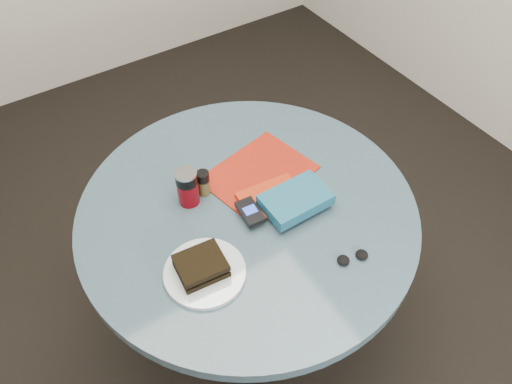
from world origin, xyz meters
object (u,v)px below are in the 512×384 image
pepper_grinder (204,183)px  red_book (271,198)px  plate (205,273)px  magazine (259,174)px  headphones (353,257)px  table (248,240)px  novel (296,200)px  soda_can (188,187)px  mp3_player (250,212)px  sandwich (201,266)px

pepper_grinder → red_book: (0.15, -0.14, -0.03)m
plate → magazine: size_ratio=0.69×
red_book → headphones: size_ratio=1.91×
table → pepper_grinder: size_ratio=11.69×
pepper_grinder → novel: (0.19, -0.20, -0.00)m
pepper_grinder → novel: size_ratio=0.45×
soda_can → headphones: bearing=-57.5°
soda_can → novel: 0.31m
table → mp3_player: size_ratio=10.01×
table → headphones: size_ratio=10.55×
soda_can → sandwich: bearing=-110.6°
soda_can → red_book: 0.25m
magazine → headphones: (0.04, -0.40, 0.01)m
plate → mp3_player: bearing=25.0°
pepper_grinder → plate: bearing=-118.9°
sandwich → headphones: 0.40m
plate → sandwich: bearing=127.9°
red_book → novel: 0.08m
red_book → novel: bearing=-51.5°
magazine → red_book: (-0.03, -0.11, 0.01)m
pepper_grinder → mp3_player: pepper_grinder is taller
plate → novel: 0.34m
mp3_player → pepper_grinder: bearing=111.6°
headphones → magazine: bearing=95.2°
soda_can → headphones: 0.50m
plate → mp3_player: (0.20, 0.09, 0.02)m
magazine → mp3_player: 0.18m
mp3_player → red_book: bearing=14.4°
novel → mp3_player: (-0.13, 0.04, -0.01)m
sandwich → pepper_grinder: size_ratio=1.55×
table → soda_can: (-0.13, 0.12, 0.22)m
red_book → novel: size_ratio=0.95×
table → pepper_grinder: bearing=122.7°
plate → pepper_grinder: bearing=61.1°
sandwich → mp3_player: 0.22m
table → headphones: 0.38m
sandwich → soda_can: soda_can is taller
table → headphones: (0.14, -0.31, 0.17)m
table → mp3_player: (-0.01, -0.04, 0.19)m
plate → headphones: (0.35, -0.18, 0.00)m
sandwich → soda_can: bearing=69.4°
novel → pepper_grinder: bearing=133.7°
sandwich → novel: same height
plate → novel: size_ratio=1.13×
pepper_grinder → novel: 0.28m
plate → sandwich: 0.03m
plate → pepper_grinder: pepper_grinder is taller
table → mp3_player: mp3_player is taller
sandwich → mp3_player: sandwich is taller
magazine → novel: 0.18m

